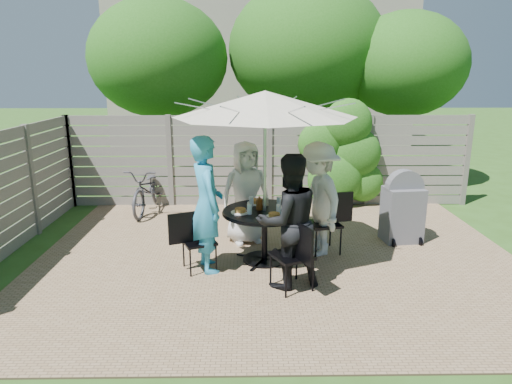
{
  "coord_description": "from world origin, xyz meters",
  "views": [
    {
      "loc": [
        -0.41,
        -6.03,
        2.64
      ],
      "look_at": [
        -0.31,
        0.31,
        0.98
      ],
      "focal_mm": 32.0,
      "sensor_mm": 36.0,
      "label": 1
    }
  ],
  "objects_px": {
    "umbrella": "(265,104)",
    "syrup_jug": "(259,204)",
    "bicycle": "(149,189)",
    "person_left": "(207,205)",
    "chair_right": "(324,235)",
    "glass_right": "(279,202)",
    "chair_back": "(243,224)",
    "coffee_cup": "(266,201)",
    "plate_left": "(240,211)",
    "plate_back": "(256,202)",
    "glass_back": "(251,201)",
    "glass_front": "(279,210)",
    "patio_table": "(265,226)",
    "person_back": "(246,193)",
    "chair_front": "(292,269)",
    "plate_right": "(288,206)",
    "person_front": "(289,222)",
    "glass_left": "(250,209)",
    "bbq_grill": "(403,210)",
    "plate_front": "(274,216)",
    "person_right": "(318,200)",
    "chair_left": "(199,253)"
  },
  "relations": [
    {
      "from": "chair_front",
      "to": "plate_right",
      "type": "distance_m",
      "value": 1.15
    },
    {
      "from": "glass_back",
      "to": "syrup_jug",
      "type": "relative_size",
      "value": 0.88
    },
    {
      "from": "umbrella",
      "to": "glass_front",
      "type": "xyz_separation_m",
      "value": [
        0.18,
        -0.21,
        -1.4
      ]
    },
    {
      "from": "plate_left",
      "to": "plate_front",
      "type": "xyz_separation_m",
      "value": [
        0.46,
        -0.22,
        0.0
      ]
    },
    {
      "from": "chair_front",
      "to": "person_left",
      "type": "bearing_deg",
      "value": 33.86
    },
    {
      "from": "patio_table",
      "to": "bbq_grill",
      "type": "relative_size",
      "value": 1.26
    },
    {
      "from": "glass_front",
      "to": "glass_right",
      "type": "bearing_deg",
      "value": 85.96
    },
    {
      "from": "chair_right",
      "to": "coffee_cup",
      "type": "distance_m",
      "value": 1.05
    },
    {
      "from": "person_left",
      "to": "chair_right",
      "type": "distance_m",
      "value": 1.91
    },
    {
      "from": "person_back",
      "to": "glass_front",
      "type": "distance_m",
      "value": 1.09
    },
    {
      "from": "person_left",
      "to": "glass_back",
      "type": "bearing_deg",
      "value": -70.3
    },
    {
      "from": "glass_left",
      "to": "coffee_cup",
      "type": "xyz_separation_m",
      "value": [
        0.23,
        0.42,
        -0.01
      ]
    },
    {
      "from": "glass_front",
      "to": "glass_left",
      "type": "bearing_deg",
      "value": 175.96
    },
    {
      "from": "umbrella",
      "to": "plate_left",
      "type": "relative_size",
      "value": 12.18
    },
    {
      "from": "chair_back",
      "to": "coffee_cup",
      "type": "distance_m",
      "value": 0.95
    },
    {
      "from": "person_front",
      "to": "plate_front",
      "type": "height_order",
      "value": "person_front"
    },
    {
      "from": "chair_back",
      "to": "chair_right",
      "type": "relative_size",
      "value": 0.92
    },
    {
      "from": "plate_front",
      "to": "glass_left",
      "type": "relative_size",
      "value": 1.86
    },
    {
      "from": "umbrella",
      "to": "chair_front",
      "type": "distance_m",
      "value": 2.19
    },
    {
      "from": "umbrella",
      "to": "plate_right",
      "type": "bearing_deg",
      "value": 18.96
    },
    {
      "from": "glass_back",
      "to": "coffee_cup",
      "type": "distance_m",
      "value": 0.21
    },
    {
      "from": "coffee_cup",
      "to": "chair_back",
      "type": "bearing_deg",
      "value": 116.62
    },
    {
      "from": "plate_right",
      "to": "glass_front",
      "type": "xyz_separation_m",
      "value": [
        -0.16,
        -0.33,
        0.05
      ]
    },
    {
      "from": "plate_left",
      "to": "glass_left",
      "type": "bearing_deg",
      "value": -27.3
    },
    {
      "from": "umbrella",
      "to": "syrup_jug",
      "type": "height_order",
      "value": "umbrella"
    },
    {
      "from": "person_front",
      "to": "bicycle",
      "type": "bearing_deg",
      "value": -72.21
    },
    {
      "from": "plate_front",
      "to": "person_front",
      "type": "bearing_deg",
      "value": -71.04
    },
    {
      "from": "glass_back",
      "to": "plate_right",
      "type": "bearing_deg",
      "value": -10.22
    },
    {
      "from": "plate_right",
      "to": "glass_front",
      "type": "distance_m",
      "value": 0.37
    },
    {
      "from": "umbrella",
      "to": "chair_right",
      "type": "bearing_deg",
      "value": 18.87
    },
    {
      "from": "person_right",
      "to": "bicycle",
      "type": "bearing_deg",
      "value": -145.83
    },
    {
      "from": "chair_back",
      "to": "person_left",
      "type": "bearing_deg",
      "value": -41.11
    },
    {
      "from": "chair_back",
      "to": "plate_left",
      "type": "height_order",
      "value": "chair_back"
    },
    {
      "from": "chair_back",
      "to": "glass_back",
      "type": "distance_m",
      "value": 0.92
    },
    {
      "from": "plate_right",
      "to": "chair_left",
      "type": "bearing_deg",
      "value": -161.0
    },
    {
      "from": "glass_right",
      "to": "person_front",
      "type": "bearing_deg",
      "value": -86.56
    },
    {
      "from": "glass_right",
      "to": "bicycle",
      "type": "relative_size",
      "value": 0.08
    },
    {
      "from": "patio_table",
      "to": "chair_right",
      "type": "bearing_deg",
      "value": 18.87
    },
    {
      "from": "glass_right",
      "to": "patio_table",
      "type": "bearing_deg",
      "value": -139.04
    },
    {
      "from": "chair_right",
      "to": "glass_front",
      "type": "relative_size",
      "value": 6.65
    },
    {
      "from": "syrup_jug",
      "to": "bicycle",
      "type": "relative_size",
      "value": 0.09
    },
    {
      "from": "plate_right",
      "to": "syrup_jug",
      "type": "xyz_separation_m",
      "value": [
        -0.41,
        -0.09,
        0.06
      ]
    },
    {
      "from": "chair_front",
      "to": "glass_back",
      "type": "xyz_separation_m",
      "value": [
        -0.5,
        1.12,
        0.56
      ]
    },
    {
      "from": "plate_left",
      "to": "bbq_grill",
      "type": "xyz_separation_m",
      "value": [
        2.56,
        0.88,
        -0.26
      ]
    },
    {
      "from": "chair_back",
      "to": "glass_front",
      "type": "distance_m",
      "value": 1.36
    },
    {
      "from": "bicycle",
      "to": "person_left",
      "type": "bearing_deg",
      "value": -57.76
    },
    {
      "from": "chair_front",
      "to": "plate_back",
      "type": "xyz_separation_m",
      "value": [
        -0.43,
        1.25,
        0.52
      ]
    },
    {
      "from": "person_right",
      "to": "plate_back",
      "type": "height_order",
      "value": "person_right"
    },
    {
      "from": "person_right",
      "to": "bicycle",
      "type": "height_order",
      "value": "person_right"
    },
    {
      "from": "plate_back",
      "to": "glass_back",
      "type": "distance_m",
      "value": 0.15
    }
  ]
}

